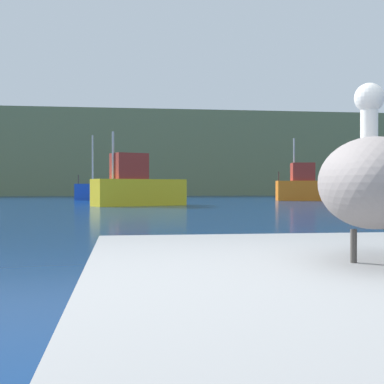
{
  "coord_description": "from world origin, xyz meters",
  "views": [
    {
      "loc": [
        -0.25,
        -1.88,
        1.08
      ],
      "look_at": [
        2.09,
        15.82,
        0.88
      ],
      "focal_mm": 49.28,
      "sensor_mm": 36.0,
      "label": 1
    }
  ],
  "objects_px": {
    "fishing_boat_orange": "(317,188)",
    "fishing_boat_yellow": "(137,187)",
    "pelican": "(373,180)",
    "fishing_boat_blue": "(119,187)"
  },
  "relations": [
    {
      "from": "pelican",
      "to": "fishing_boat_orange",
      "type": "xyz_separation_m",
      "value": [
        13.28,
        35.51,
        -0.13
      ]
    },
    {
      "from": "pelican",
      "to": "fishing_boat_orange",
      "type": "relative_size",
      "value": 0.19
    },
    {
      "from": "pelican",
      "to": "fishing_boat_orange",
      "type": "height_order",
      "value": "fishing_boat_orange"
    },
    {
      "from": "fishing_boat_blue",
      "to": "fishing_boat_yellow",
      "type": "xyz_separation_m",
      "value": [
        1.08,
        -12.39,
        0.03
      ]
    },
    {
      "from": "pelican",
      "to": "fishing_boat_yellow",
      "type": "bearing_deg",
      "value": 23.88
    },
    {
      "from": "fishing_boat_blue",
      "to": "fishing_boat_orange",
      "type": "height_order",
      "value": "fishing_boat_blue"
    },
    {
      "from": "fishing_boat_orange",
      "to": "fishing_boat_yellow",
      "type": "relative_size",
      "value": 1.23
    },
    {
      "from": "pelican",
      "to": "fishing_boat_blue",
      "type": "height_order",
      "value": "fishing_boat_blue"
    },
    {
      "from": "pelican",
      "to": "fishing_boat_yellow",
      "type": "xyz_separation_m",
      "value": [
        -0.36,
        26.74,
        -0.05
      ]
    },
    {
      "from": "fishing_boat_orange",
      "to": "pelican",
      "type": "bearing_deg",
      "value": 79.75
    }
  ]
}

